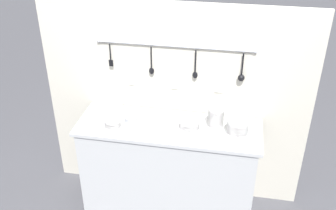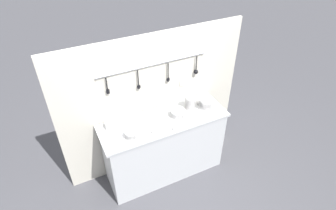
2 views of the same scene
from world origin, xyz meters
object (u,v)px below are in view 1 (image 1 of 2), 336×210
object	(u,v)px
bowl_stack_back_corner	(189,124)
cup_back_right	(141,132)
cup_beside_plates	(92,127)
cup_mid_row	(232,124)
bowl_stack_tall_left	(238,127)
bowl_stack_short_front	(216,117)
plate_stack	(110,107)
cup_back_left	(167,113)
cup_front_left	(222,119)
bowl_stack_wide_centre	(113,123)
cup_by_caddy	(143,128)
cup_front_right	(169,139)
steel_mixing_bowl	(131,119)

from	to	relation	value
bowl_stack_back_corner	cup_back_right	world-z (taller)	bowl_stack_back_corner
cup_beside_plates	cup_mid_row	size ratio (longest dim) A/B	1.00
bowl_stack_tall_left	bowl_stack_short_front	bearing A→B (deg)	155.59
plate_stack	cup_back_left	bearing A→B (deg)	4.32
cup_back_right	bowl_stack_short_front	bearing A→B (deg)	20.91
bowl_stack_short_front	cup_front_left	size ratio (longest dim) A/B	3.81
bowl_stack_back_corner	cup_front_left	xyz separation A→B (m)	(0.25, 0.18, -0.03)
bowl_stack_wide_centre	cup_back_left	bearing A→B (deg)	34.71
bowl_stack_tall_left	cup_by_caddy	size ratio (longest dim) A/B	3.44
cup_mid_row	cup_back_left	world-z (taller)	same
cup_beside_plates	cup_mid_row	xyz separation A→B (m)	(1.12, 0.26, 0.00)
cup_back_right	cup_by_caddy	xyz separation A→B (m)	(0.00, 0.07, 0.00)
bowl_stack_back_corner	cup_beside_plates	bearing A→B (deg)	-169.66
bowl_stack_wide_centre	cup_beside_plates	distance (m)	0.17
cup_front_right	steel_mixing_bowl	bearing A→B (deg)	147.01
bowl_stack_back_corner	cup_front_right	distance (m)	0.24
bowl_stack_tall_left	cup_by_caddy	xyz separation A→B (m)	(-0.75, -0.07, -0.05)
cup_front_right	cup_back_left	bearing A→B (deg)	102.07
cup_beside_plates	bowl_stack_wide_centre	bearing A→B (deg)	16.26
bowl_stack_short_front	cup_back_right	bearing A→B (deg)	-159.09
bowl_stack_short_front	bowl_stack_tall_left	world-z (taller)	bowl_stack_short_front
steel_mixing_bowl	cup_front_left	world-z (taller)	same
cup_front_right	cup_front_left	bearing A→B (deg)	43.64
cup_by_caddy	cup_back_left	bearing A→B (deg)	59.56
bowl_stack_short_front	plate_stack	world-z (taller)	bowl_stack_short_front
bowl_stack_short_front	cup_front_right	distance (m)	0.44
plate_stack	cup_front_right	size ratio (longest dim) A/B	4.47
steel_mixing_bowl	bowl_stack_tall_left	bearing A→B (deg)	-3.01
bowl_stack_back_corner	plate_stack	size ratio (longest dim) A/B	0.75
bowl_stack_short_front	cup_front_left	distance (m)	0.13
cup_beside_plates	bowl_stack_back_corner	bearing A→B (deg)	10.34
cup_back_right	cup_mid_row	bearing A→B (deg)	19.71
cup_back_right	cup_beside_plates	bearing A→B (deg)	-179.84
bowl_stack_back_corner	cup_by_caddy	distance (m)	0.38
bowl_stack_short_front	cup_back_right	distance (m)	0.62
steel_mixing_bowl	cup_back_right	bearing A→B (deg)	-54.15
cup_back_right	cup_front_right	world-z (taller)	same
bowl_stack_short_front	bowl_stack_back_corner	size ratio (longest dim) A/B	1.15
cup_back_right	cup_back_left	bearing A→B (deg)	64.66
cup_back_right	cup_back_left	size ratio (longest dim) A/B	1.00
cup_front_left	cup_back_right	xyz separation A→B (m)	(-0.62, -0.32, 0.00)
cup_back_right	cup_by_caddy	bearing A→B (deg)	87.16
cup_front_left	cup_back_left	world-z (taller)	same
bowl_stack_wide_centre	bowl_stack_tall_left	bearing A→B (deg)	5.19
bowl_stack_back_corner	plate_stack	distance (m)	0.74
bowl_stack_wide_centre	plate_stack	distance (m)	0.26
bowl_stack_tall_left	cup_back_right	world-z (taller)	bowl_stack_tall_left
bowl_stack_back_corner	cup_by_caddy	bearing A→B (deg)	-168.79
cup_mid_row	cup_front_right	size ratio (longest dim) A/B	1.00
bowl_stack_wide_centre	bowl_stack_short_front	distance (m)	0.84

